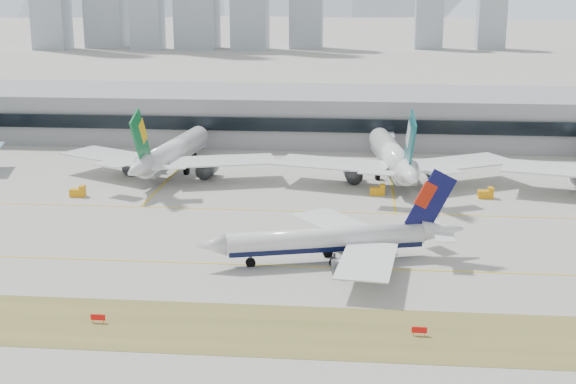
# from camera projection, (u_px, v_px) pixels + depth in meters

# --- Properties ---
(ground) EXTENTS (3000.00, 3000.00, 0.00)m
(ground) POSITION_uv_depth(u_px,v_px,m) (259.00, 256.00, 147.69)
(ground) COLOR #A9A69E
(ground) RESTS_ON ground
(taxiing_airliner) EXTENTS (48.57, 41.43, 16.62)m
(taxiing_airliner) POSITION_uv_depth(u_px,v_px,m) (336.00, 240.00, 143.82)
(taxiing_airliner) COLOR white
(taxiing_airliner) RESTS_ON ground
(widebody_eva) EXTENTS (58.61, 57.68, 21.01)m
(widebody_eva) POSITION_uv_depth(u_px,v_px,m) (172.00, 154.00, 207.97)
(widebody_eva) COLOR white
(widebody_eva) RESTS_ON ground
(widebody_cathay) EXTENTS (60.88, 60.03, 21.88)m
(widebody_cathay) POSITION_uv_depth(u_px,v_px,m) (393.00, 158.00, 201.80)
(widebody_cathay) COLOR white
(widebody_cathay) RESTS_ON ground
(terminal) EXTENTS (280.00, 43.10, 15.00)m
(terminal) POSITION_uv_depth(u_px,v_px,m) (305.00, 115.00, 256.29)
(terminal) COLOR gray
(terminal) RESTS_ON ground
(hold_sign_left) EXTENTS (2.20, 0.15, 1.35)m
(hold_sign_left) POSITION_uv_depth(u_px,v_px,m) (98.00, 317.00, 118.48)
(hold_sign_left) COLOR red
(hold_sign_left) RESTS_ON ground
(hold_sign_right) EXTENTS (2.20, 0.15, 1.35)m
(hold_sign_right) POSITION_uv_depth(u_px,v_px,m) (419.00, 330.00, 114.18)
(hold_sign_right) COLOR red
(hold_sign_right) RESTS_ON ground
(gse_extra) EXTENTS (3.55, 2.00, 2.60)m
(gse_extra) POSITION_uv_depth(u_px,v_px,m) (486.00, 194.00, 186.49)
(gse_extra) COLOR orange
(gse_extra) RESTS_ON ground
(gse_c) EXTENTS (3.55, 2.00, 2.60)m
(gse_c) POSITION_uv_depth(u_px,v_px,m) (378.00, 191.00, 189.21)
(gse_c) COLOR orange
(gse_c) RESTS_ON ground
(gse_b) EXTENTS (3.55, 2.00, 2.60)m
(gse_b) POSITION_uv_depth(u_px,v_px,m) (78.00, 192.00, 187.87)
(gse_b) COLOR orange
(gse_b) RESTS_ON ground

